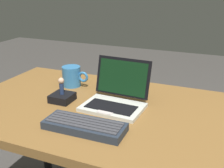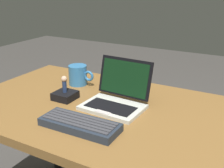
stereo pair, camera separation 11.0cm
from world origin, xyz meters
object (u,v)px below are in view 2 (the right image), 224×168
Objects in this scene: laptop_front at (116,98)px; figurine at (64,83)px; external_keyboard at (80,124)px; coffee_mug at (78,75)px; figurine_stand at (65,96)px.

laptop_front is 3.40× the size of figurine.
figurine reaches higher than external_keyboard.
coffee_mug is (-0.06, 0.18, -0.03)m from figurine.
external_keyboard is at bearing -97.00° from laptop_front.
laptop_front is 0.23m from external_keyboard.
laptop_front reaches higher than external_keyboard.
laptop_front is 0.24m from figurine_stand.
external_keyboard is at bearing -41.57° from figurine.
coffee_mug is at bearing 107.19° from figurine.
laptop_front is 2.75× the size of figurine_stand.
coffee_mug is (-0.26, 0.36, 0.03)m from external_keyboard.
laptop_front is 0.32m from coffee_mug.
laptop_front is 0.24m from figurine.
external_keyboard is 3.95× the size of figurine.
coffee_mug is at bearing 107.19° from figurine_stand.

